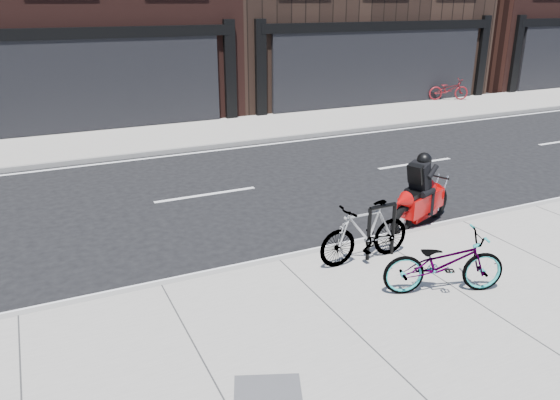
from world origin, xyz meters
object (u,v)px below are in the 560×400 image
bike_rack (381,226)px  utility_grate (268,397)px  bicycle_rear (365,232)px  bicycle_far (449,89)px  motorcycle (424,195)px  bicycle_front (444,263)px

bike_rack → utility_grate: size_ratio=1.26×
bicycle_rear → bicycle_far: size_ratio=0.99×
motorcycle → utility_grate: motorcycle is taller
bicycle_rear → utility_grate: size_ratio=2.27×
bike_rack → bicycle_front: (0.15, -1.37, -0.08)m
utility_grate → bicycle_front: bearing=17.2°
bike_rack → bicycle_far: 16.48m
bicycle_far → motorcycle: bearing=157.7°
motorcycle → utility_grate: size_ratio=2.59×
bicycle_far → bike_rack: bearing=155.8°
bicycle_rear → motorcycle: size_ratio=0.87×
bicycle_rear → motorcycle: motorcycle is taller
bicycle_far → utility_grate: bicycle_far is taller
bicycle_front → bike_rack: bearing=26.1°
bicycle_front → bicycle_far: (11.55, 12.97, -0.02)m
motorcycle → bicycle_far: size_ratio=1.13×
bicycle_rear → bicycle_far: (12.03, 11.60, -0.06)m
bike_rack → bicycle_rear: bicycle_rear is taller
bicycle_front → utility_grate: 3.47m
motorcycle → bicycle_far: 14.48m
bike_rack → bicycle_rear: bearing=180.0°
bicycle_rear → motorcycle: bearing=116.2°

